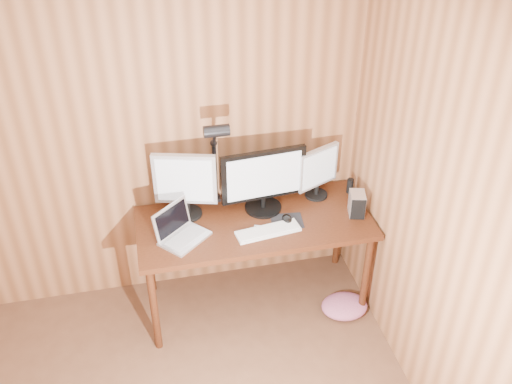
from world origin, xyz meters
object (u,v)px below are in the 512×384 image
object	(u,v)px
monitor_center	(263,180)
hard_drive	(357,204)
mouse	(287,219)
desk	(252,229)
laptop	(179,230)
phone	(257,230)
monitor_left	(185,183)
speaker	(350,186)
desk_lamp	(216,152)
monitor_right	(318,171)
keyboard	(268,231)

from	to	relation	value
monitor_center	hard_drive	world-z (taller)	monitor_center
monitor_center	mouse	xyz separation A→B (m)	(0.12, -0.18, -0.22)
desk	mouse	xyz separation A→B (m)	(0.22, -0.13, 0.14)
mouse	hard_drive	distance (m)	0.50
desk	mouse	bearing A→B (deg)	-30.10
laptop	phone	size ratio (longest dim) A/B	3.54
monitor_left	mouse	bearing A→B (deg)	-3.42
monitor_left	hard_drive	bearing A→B (deg)	3.56
monitor_left	laptop	size ratio (longest dim) A/B	1.24
monitor_center	mouse	world-z (taller)	monitor_center
phone	speaker	bearing A→B (deg)	41.76
mouse	desk_lamp	xyz separation A→B (m)	(-0.43, 0.27, 0.43)
monitor_left	speaker	distance (m)	1.21
monitor_center	speaker	bearing A→B (deg)	0.54
desk	phone	bearing A→B (deg)	-91.96
monitor_right	monitor_center	bearing A→B (deg)	165.19
monitor_left	laptop	bearing A→B (deg)	-93.37
monitor_left	keyboard	size ratio (longest dim) A/B	1.07
desk	monitor_right	size ratio (longest dim) A/B	4.08
desk	monitor_center	world-z (taller)	monitor_center
monitor_center	mouse	distance (m)	0.31
laptop	phone	world-z (taller)	laptop
mouse	phone	distance (m)	0.23
hard_drive	speaker	world-z (taller)	hard_drive
laptop	desk_lamp	world-z (taller)	desk_lamp
phone	speaker	size ratio (longest dim) A/B	0.97
monitor_right	desk_lamp	xyz separation A→B (m)	(-0.72, 0.02, 0.24)
speaker	laptop	bearing A→B (deg)	-168.48
monitor_center	desk_lamp	xyz separation A→B (m)	(-0.31, 0.09, 0.21)
keyboard	monitor_center	bearing A→B (deg)	75.77
laptop	phone	bearing A→B (deg)	-46.44
laptop	mouse	xyz separation A→B (m)	(0.73, 0.02, -0.03)
hard_drive	desk_lamp	size ratio (longest dim) A/B	0.23
hard_drive	phone	xyz separation A→B (m)	(-0.71, -0.04, -0.08)
monitor_right	phone	bearing A→B (deg)	-173.16
monitor_center	desk	bearing A→B (deg)	-154.06
hard_drive	monitor_left	bearing A→B (deg)	-177.59
desk	laptop	size ratio (longest dim) A/B	4.14
monitor_center	speaker	distance (m)	0.69
monitor_left	monitor_right	distance (m)	0.94
laptop	hard_drive	xyz separation A→B (m)	(1.23, -0.00, 0.03)
mouse	hard_drive	size ratio (longest dim) A/B	0.64
desk	laptop	distance (m)	0.56
desk	speaker	bearing A→B (deg)	8.94
monitor_center	desk_lamp	size ratio (longest dim) A/B	0.82
desk	monitor_left	world-z (taller)	monitor_left
desk	desk_lamp	world-z (taller)	desk_lamp
hard_drive	desk	bearing A→B (deg)	-177.18
speaker	monitor_left	bearing A→B (deg)	-178.90
monitor_right	keyboard	distance (m)	0.59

